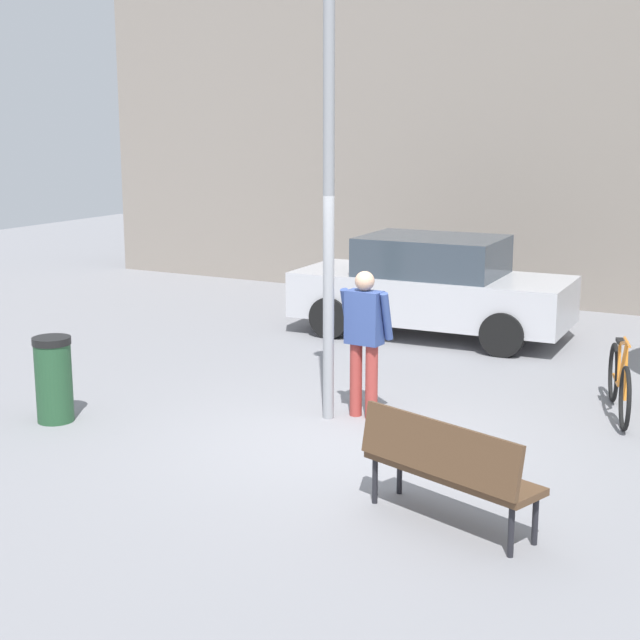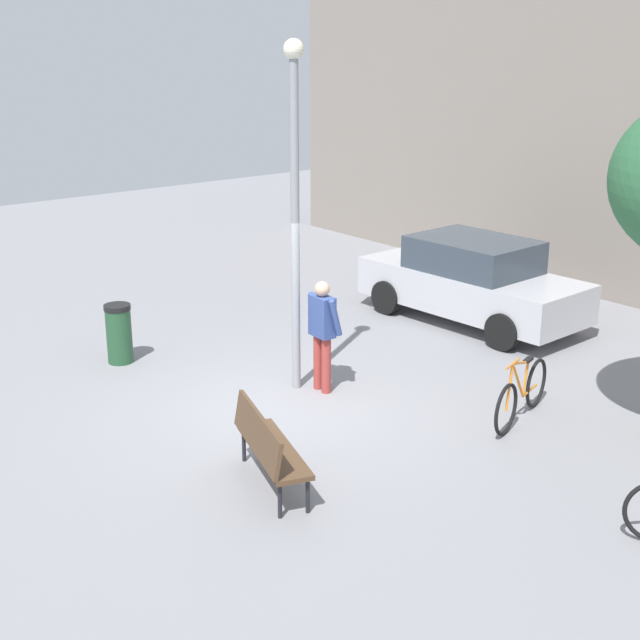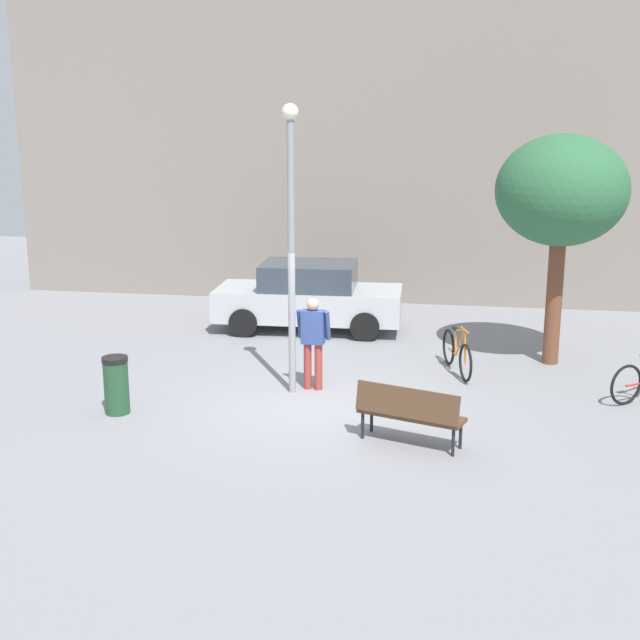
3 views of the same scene
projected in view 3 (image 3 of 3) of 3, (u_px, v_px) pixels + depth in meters
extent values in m
plane|color=gray|center=(320.00, 404.00, 14.06)|extent=(36.00, 36.00, 0.00)
cube|color=gray|center=(377.00, 147.00, 21.83)|extent=(19.32, 2.00, 7.98)
cylinder|color=gray|center=(291.00, 261.00, 14.14)|extent=(0.12, 0.12, 4.72)
sphere|color=#F2EACC|center=(290.00, 112.00, 13.55)|extent=(0.28, 0.28, 0.28)
cylinder|color=#9E3833|center=(308.00, 366.00, 14.78)|extent=(0.14, 0.14, 0.85)
cylinder|color=#9E3833|center=(318.00, 367.00, 14.74)|extent=(0.14, 0.14, 0.85)
cube|color=#334784|center=(313.00, 327.00, 14.59)|extent=(0.41, 0.24, 0.60)
sphere|color=tan|center=(313.00, 304.00, 14.49)|extent=(0.22, 0.22, 0.22)
cylinder|color=#334784|center=(300.00, 324.00, 14.68)|extent=(0.10, 0.23, 0.55)
cylinder|color=#334784|center=(327.00, 325.00, 14.57)|extent=(0.10, 0.23, 0.55)
cube|color=#513823|center=(411.00, 415.00, 12.28)|extent=(1.66, 0.93, 0.06)
cube|color=#513823|center=(407.00, 403.00, 12.06)|extent=(1.55, 0.64, 0.44)
cylinder|color=black|center=(372.00, 419.00, 12.80)|extent=(0.05, 0.05, 0.42)
cylinder|color=black|center=(461.00, 435.00, 12.14)|extent=(0.05, 0.05, 0.42)
cylinder|color=black|center=(363.00, 425.00, 12.53)|extent=(0.05, 0.05, 0.42)
cylinder|color=black|center=(453.00, 442.00, 11.87)|extent=(0.05, 0.05, 0.42)
cylinder|color=brown|center=(554.00, 301.00, 16.13)|extent=(0.31, 0.31, 2.54)
ellipsoid|color=#2D633B|center=(562.00, 190.00, 15.62)|extent=(2.48, 2.48, 2.11)
torus|color=black|center=(465.00, 363.00, 15.20)|extent=(0.26, 0.69, 0.71)
torus|color=black|center=(449.00, 347.00, 16.26)|extent=(0.26, 0.69, 0.71)
cylinder|color=orange|center=(460.00, 343.00, 15.49)|extent=(0.18, 0.49, 0.64)
cylinder|color=orange|center=(460.00, 330.00, 15.48)|extent=(0.21, 0.56, 0.18)
cylinder|color=orange|center=(456.00, 343.00, 15.78)|extent=(0.07, 0.14, 0.48)
cylinder|color=orange|center=(452.00, 352.00, 16.03)|extent=(0.18, 0.49, 0.04)
cylinder|color=orange|center=(465.00, 347.00, 15.20)|extent=(0.08, 0.17, 0.63)
cube|color=black|center=(455.00, 329.00, 15.76)|extent=(0.14, 0.21, 0.04)
cylinder|color=orange|center=(465.00, 330.00, 15.19)|extent=(0.16, 0.43, 0.03)
torus|color=black|center=(626.00, 385.00, 13.96)|extent=(0.60, 0.46, 0.71)
cylinder|color=red|center=(637.00, 384.00, 14.08)|extent=(0.42, 0.32, 0.04)
cube|color=#B7B7BC|center=(309.00, 303.00, 18.88)|extent=(4.26, 1.86, 0.70)
cube|color=#333D47|center=(309.00, 276.00, 18.73)|extent=(2.16, 1.64, 0.60)
cylinder|color=black|center=(370.00, 310.00, 19.55)|extent=(0.65, 0.24, 0.64)
cylinder|color=black|center=(365.00, 326.00, 18.01)|extent=(0.65, 0.24, 0.64)
cylinder|color=black|center=(258.00, 306.00, 19.89)|extent=(0.65, 0.24, 0.64)
cylinder|color=black|center=(244.00, 322.00, 18.35)|extent=(0.65, 0.24, 0.64)
cylinder|color=#234C2D|center=(116.00, 387.00, 13.55)|extent=(0.40, 0.40, 0.88)
cylinder|color=black|center=(115.00, 359.00, 13.44)|extent=(0.42, 0.42, 0.08)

